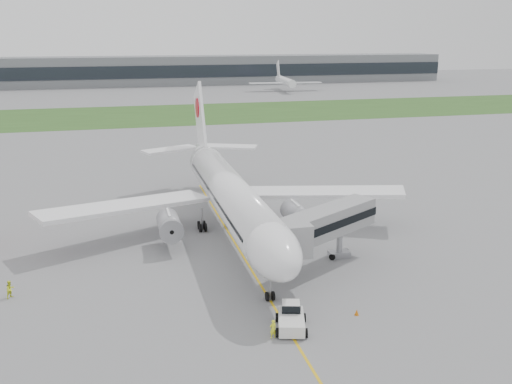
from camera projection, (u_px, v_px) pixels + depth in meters
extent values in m
plane|color=gray|center=(237.00, 247.00, 69.80)|extent=(600.00, 600.00, 0.00)
cube|color=#2D511E|center=(157.00, 115.00, 181.82)|extent=(600.00, 50.00, 0.02)
cube|color=slate|center=(138.00, 71.00, 282.62)|extent=(320.00, 22.00, 14.00)
cube|color=#1F242C|center=(139.00, 72.00, 272.35)|extent=(320.00, 0.60, 6.00)
cylinder|color=white|center=(230.00, 194.00, 72.02)|extent=(5.00, 38.00, 5.00)
ellipsoid|color=white|center=(272.00, 249.00, 53.82)|extent=(5.00, 11.00, 5.00)
cube|color=black|center=(275.00, 243.00, 52.64)|extent=(3.20, 1.54, 1.14)
cone|color=white|center=(202.00, 153.00, 92.34)|extent=(5.00, 10.53, 6.16)
cube|color=white|center=(125.00, 206.00, 71.14)|extent=(22.13, 13.52, 1.70)
cube|color=white|center=(321.00, 192.00, 77.29)|extent=(22.13, 13.52, 1.70)
cylinder|color=#A9AAAF|center=(169.00, 225.00, 68.50)|extent=(2.70, 5.20, 2.70)
cylinder|color=#A9AAAF|center=(296.00, 215.00, 72.28)|extent=(2.70, 5.20, 2.70)
cube|color=white|center=(200.00, 121.00, 92.37)|extent=(0.45, 10.90, 12.76)
cylinder|color=red|center=(199.00, 108.00, 92.76)|extent=(0.60, 3.20, 3.20)
cube|color=white|center=(170.00, 150.00, 93.39)|extent=(9.54, 6.34, 0.35)
cube|color=white|center=(230.00, 147.00, 95.75)|extent=(9.54, 6.34, 0.35)
cylinder|color=#99999E|center=(270.00, 286.00, 55.38)|extent=(0.24, 0.24, 3.10)
cylinder|color=black|center=(202.00, 226.00, 75.43)|extent=(1.40, 1.10, 1.10)
cylinder|color=black|center=(249.00, 223.00, 76.94)|extent=(1.40, 1.10, 1.10)
cube|color=white|center=(291.00, 322.00, 50.19)|extent=(3.24, 4.48, 1.07)
cube|color=white|center=(291.00, 307.00, 50.99)|extent=(1.94, 1.81, 0.90)
cube|color=black|center=(291.00, 306.00, 50.97)|extent=(1.99, 1.87, 0.76)
cylinder|color=black|center=(277.00, 317.00, 51.60)|extent=(0.52, 0.86, 0.81)
cylinder|color=black|center=(304.00, 318.00, 51.54)|extent=(0.52, 0.86, 0.81)
cylinder|color=black|center=(278.00, 332.00, 49.01)|extent=(0.52, 0.86, 0.81)
cylinder|color=black|center=(306.00, 333.00, 48.96)|extent=(0.52, 0.86, 0.81)
cube|color=gray|center=(328.00, 221.00, 62.80)|extent=(13.58, 9.78, 3.01)
cube|color=black|center=(328.00, 221.00, 62.80)|extent=(13.81, 9.97, 0.90)
cube|color=gray|center=(296.00, 238.00, 57.68)|extent=(2.61, 3.41, 3.41)
cylinder|color=#99999E|center=(340.00, 242.00, 66.08)|extent=(0.70, 0.70, 3.81)
cube|color=#99999E|center=(339.00, 254.00, 66.50)|extent=(2.78, 2.44, 0.70)
cylinder|color=black|center=(332.00, 257.00, 65.61)|extent=(0.62, 0.76, 0.70)
cylinder|color=black|center=(346.00, 251.00, 67.39)|extent=(0.62, 0.76, 0.70)
cone|color=orange|center=(287.00, 335.00, 48.94)|extent=(0.36, 0.36, 0.49)
cone|color=orange|center=(357.00, 312.00, 52.80)|extent=(0.42, 0.42, 0.58)
imported|color=#ECF428|center=(273.00, 329.00, 48.71)|extent=(0.70, 0.54, 1.70)
imported|color=#E3F328|center=(10.00, 289.00, 56.11)|extent=(1.11, 1.12, 1.82)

